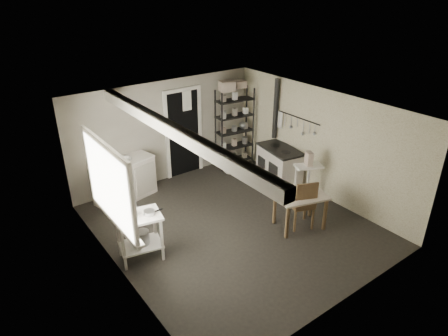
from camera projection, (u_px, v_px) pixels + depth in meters
floor at (233, 225)px, 7.61m from camera, size 5.00×5.00×0.00m
ceiling at (235, 109)px, 6.61m from camera, size 5.00×5.00×0.00m
wall_back at (166, 132)px, 8.92m from camera, size 4.50×0.02×2.30m
wall_front at (349, 238)px, 5.30m from camera, size 4.50×0.02×2.30m
wall_left at (114, 211)px, 5.91m from camera, size 0.02×5.00×2.30m
wall_right at (319, 143)px, 8.32m from camera, size 0.02×5.00×2.30m
window at (108, 185)px, 5.92m from camera, size 0.12×1.76×1.28m
doorway at (184, 134)px, 9.21m from camera, size 0.96×0.10×2.08m
ceiling_beam at (172, 130)px, 6.01m from camera, size 0.18×5.00×0.18m
wallpaper_panel at (319, 143)px, 8.31m from camera, size 0.01×5.00×2.30m
utensil_rail at (298, 118)px, 8.54m from camera, size 0.06×1.20×0.44m
prep_table at (140, 238)px, 6.58m from camera, size 0.82×0.66×0.83m
stockpot at (129, 210)px, 6.34m from camera, size 0.28×0.28×0.27m
saucepan at (149, 213)px, 6.41m from camera, size 0.23×0.23×0.10m
bucket at (143, 238)px, 6.60m from camera, size 0.28×0.28×0.25m
base_cabinets at (124, 179)px, 8.34m from camera, size 1.42×0.85×0.88m
mixing_bowl at (126, 157)px, 8.14m from camera, size 0.37×0.37×0.07m
counter_cup at (105, 164)px, 7.81m from camera, size 0.14×0.14×0.10m
shelf_rack at (234, 129)px, 9.64m from camera, size 0.95×0.46×1.94m
shelf_jar at (224, 116)px, 9.24m from camera, size 0.12×0.12×0.20m
storage_box_a at (227, 88)px, 9.03m from camera, size 0.39×0.36×0.23m
storage_box_b at (240, 85)px, 9.31m from camera, size 0.29×0.28×0.16m
stove at (279, 165)px, 9.02m from camera, size 0.76×1.15×0.84m
stovepipe at (276, 109)px, 8.97m from camera, size 0.14×0.14×1.42m
side_ledge at (307, 184)px, 8.23m from camera, size 0.62×0.49×0.85m
oats_box at (309, 158)px, 7.98m from camera, size 0.18×0.22×0.28m
work_table at (300, 209)px, 7.43m from camera, size 1.05×0.87×0.69m
table_cup at (315, 187)px, 7.29m from camera, size 0.12×0.12×0.09m
chair at (301, 203)px, 7.41m from camera, size 0.55×0.56×1.00m
flour_sack at (230, 165)px, 9.49m from camera, size 0.46×0.42×0.49m
floor_crock at (305, 202)px, 8.25m from camera, size 0.16×0.16×0.16m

